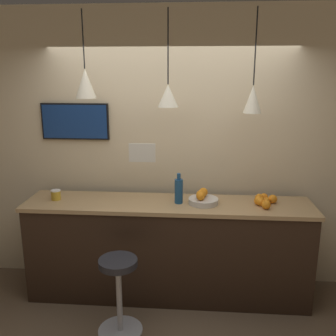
% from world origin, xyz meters
% --- Properties ---
extents(ground_plane, '(14.00, 14.00, 0.00)m').
position_xyz_m(ground_plane, '(0.00, 0.00, 0.00)').
color(ground_plane, brown).
extents(back_wall, '(8.00, 0.06, 2.90)m').
position_xyz_m(back_wall, '(0.00, 1.06, 1.45)').
color(back_wall, beige).
rests_on(back_wall, ground_plane).
extents(service_counter, '(2.83, 0.58, 1.01)m').
position_xyz_m(service_counter, '(0.00, 0.66, 0.51)').
color(service_counter, black).
rests_on(service_counter, ground_plane).
extents(bar_stool, '(0.40, 0.40, 0.71)m').
position_xyz_m(bar_stool, '(-0.38, 0.04, 0.46)').
color(bar_stool, '#B7B7BC').
rests_on(bar_stool, ground_plane).
extents(fruit_bowl, '(0.29, 0.29, 0.14)m').
position_xyz_m(fruit_bowl, '(0.34, 0.66, 1.06)').
color(fruit_bowl, beige).
rests_on(fruit_bowl, service_counter).
extents(orange_pile, '(0.23, 0.31, 0.09)m').
position_xyz_m(orange_pile, '(0.93, 0.68, 1.05)').
color(orange_pile, orange).
rests_on(orange_pile, service_counter).
extents(juice_bottle, '(0.08, 0.08, 0.30)m').
position_xyz_m(juice_bottle, '(0.11, 0.66, 1.14)').
color(juice_bottle, navy).
rests_on(juice_bottle, service_counter).
extents(spread_jar, '(0.10, 0.10, 0.10)m').
position_xyz_m(spread_jar, '(-1.13, 0.66, 1.06)').
color(spread_jar, gold).
rests_on(spread_jar, service_counter).
extents(pendant_lamp_left, '(0.19, 0.19, 0.78)m').
position_xyz_m(pendant_lamp_left, '(-0.77, 0.67, 2.15)').
color(pendant_lamp_left, black).
extents(pendant_lamp_middle, '(0.19, 0.19, 0.86)m').
position_xyz_m(pendant_lamp_middle, '(0.00, 0.67, 2.05)').
color(pendant_lamp_middle, black).
extents(pendant_lamp_right, '(0.17, 0.17, 0.91)m').
position_xyz_m(pendant_lamp_right, '(0.77, 0.67, 2.02)').
color(pendant_lamp_right, black).
extents(mounted_tv, '(0.71, 0.04, 0.38)m').
position_xyz_m(mounted_tv, '(-1.00, 1.01, 1.75)').
color(mounted_tv, black).
extents(hanging_menu_board, '(0.24, 0.01, 0.17)m').
position_xyz_m(hanging_menu_board, '(-0.22, 0.45, 1.55)').
color(hanging_menu_board, silver).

